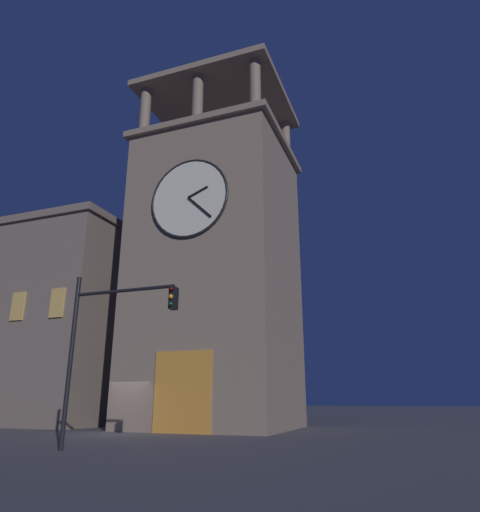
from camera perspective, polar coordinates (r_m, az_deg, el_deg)
The scene contains 4 objects.
ground_plane at distance 24.73m, azimuth -15.72°, elevation -20.62°, with size 200.00×200.00×0.00m, color #4C4C51.
clocktower at distance 28.76m, azimuth -2.90°, elevation -1.83°, with size 9.46×8.78×24.88m.
adjacent_wing_building at distance 37.42m, azimuth -27.69°, elevation -7.50°, with size 18.94×6.45×13.59m.
traffic_signal_near at distance 16.58m, azimuth -16.59°, elevation -8.99°, with size 4.15×0.41×5.91m.
Camera 1 is at (-14.29, 20.12, 1.63)m, focal length 31.99 mm.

